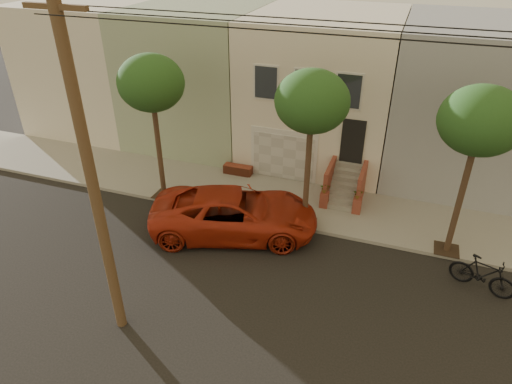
% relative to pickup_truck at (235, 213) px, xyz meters
% --- Properties ---
extents(ground, '(90.00, 90.00, 0.00)m').
position_rel_pickup_truck_xyz_m(ground, '(1.50, -2.51, -0.90)').
color(ground, black).
rests_on(ground, ground).
extents(sidewalk, '(40.00, 3.70, 0.15)m').
position_rel_pickup_truck_xyz_m(sidewalk, '(1.50, 2.84, -0.83)').
color(sidewalk, gray).
rests_on(sidewalk, ground).
extents(house_row, '(33.10, 11.70, 7.00)m').
position_rel_pickup_truck_xyz_m(house_row, '(1.50, 8.68, 2.74)').
color(house_row, beige).
rests_on(house_row, sidewalk).
extents(tree_left, '(2.70, 2.57, 6.30)m').
position_rel_pickup_truck_xyz_m(tree_left, '(-4.00, 1.39, 4.35)').
color(tree_left, '#2D2116').
rests_on(tree_left, sidewalk).
extents(tree_mid, '(2.70, 2.57, 6.30)m').
position_rel_pickup_truck_xyz_m(tree_mid, '(2.50, 1.39, 4.35)').
color(tree_mid, '#2D2116').
rests_on(tree_mid, sidewalk).
extents(tree_right, '(2.70, 2.57, 6.30)m').
position_rel_pickup_truck_xyz_m(tree_right, '(8.00, 1.39, 4.35)').
color(tree_right, '#2D2116').
rests_on(tree_right, sidewalk).
extents(pickup_truck, '(7.10, 4.80, 1.81)m').
position_rel_pickup_truck_xyz_m(pickup_truck, '(0.00, 0.00, 0.00)').
color(pickup_truck, '#AF2A14').
rests_on(pickup_truck, ground).
extents(motorcycle, '(2.22, 1.27, 1.28)m').
position_rel_pickup_truck_xyz_m(motorcycle, '(9.03, -0.34, -0.26)').
color(motorcycle, black).
rests_on(motorcycle, ground).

